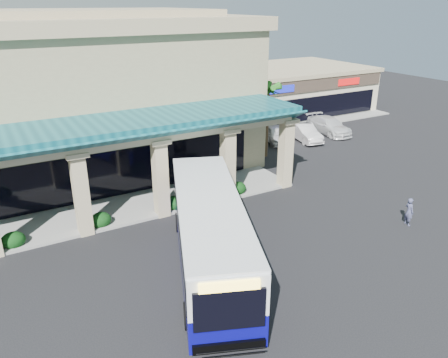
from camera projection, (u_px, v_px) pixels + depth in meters
ground at (252, 241)px, 23.26m from camera, size 110.00×110.00×0.00m
main_building at (32, 97)px, 30.32m from camera, size 30.80×14.80×11.35m
arcade at (64, 178)px, 23.98m from camera, size 30.00×6.20×5.70m
strip_mall at (270, 90)px, 49.91m from camera, size 22.50×12.50×4.90m
palm_0 at (267, 117)px, 34.77m from camera, size 2.40×2.40×6.60m
palm_1 at (257, 113)px, 37.79m from camera, size 2.40×2.40×5.80m
broadleaf_tree at (209, 109)px, 41.08m from camera, size 2.60×2.60×4.81m
transit_bus at (210, 234)px, 20.38m from camera, size 7.35×12.77×3.51m
pedestrian at (409, 212)px, 24.63m from camera, size 0.50×0.67×1.65m
car_silver at (275, 134)px, 39.36m from camera, size 2.97×4.66×1.48m
car_white at (305, 133)px, 39.76m from camera, size 2.38×4.71×1.48m
car_red at (329, 126)px, 41.91m from camera, size 2.66×5.54×1.56m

